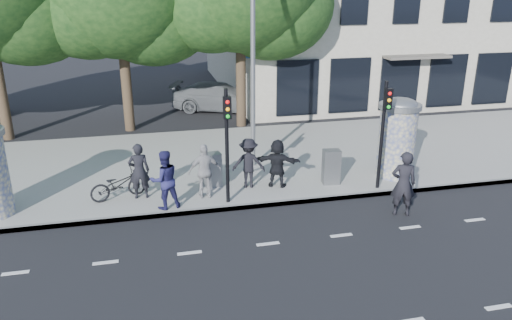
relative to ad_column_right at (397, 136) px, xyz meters
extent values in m
plane|color=black|center=(-5.20, -4.70, -1.54)|extent=(120.00, 120.00, 0.00)
cube|color=gray|center=(-5.20, 2.80, -1.46)|extent=(40.00, 8.00, 0.15)
cube|color=slate|center=(-5.20, -1.15, -1.46)|extent=(40.00, 0.10, 0.16)
cube|color=silver|center=(-5.20, -3.30, -1.53)|extent=(32.00, 0.12, 0.01)
cylinder|color=beige|center=(0.00, 0.00, -0.24)|extent=(1.20, 1.20, 2.30)
cylinder|color=slate|center=(0.00, 0.00, 0.99)|extent=(1.36, 1.36, 0.16)
ellipsoid|color=slate|center=(0.00, 0.00, 1.07)|extent=(1.10, 1.10, 0.38)
cylinder|color=black|center=(-5.80, -0.85, 0.31)|extent=(0.11, 0.11, 3.40)
cube|color=black|center=(-5.80, -1.03, 1.51)|extent=(0.22, 0.14, 0.62)
cylinder|color=black|center=(-1.00, -0.85, 0.31)|extent=(0.11, 0.11, 3.40)
cube|color=black|center=(-1.00, -1.03, 1.51)|extent=(0.22, 0.14, 0.62)
cylinder|color=slate|center=(-4.40, 2.00, 2.61)|extent=(0.16, 0.16, 8.00)
cylinder|color=#38281C|center=(-8.70, 8.00, 0.67)|extent=(0.44, 0.44, 4.41)
cylinder|color=#38281C|center=(-3.70, 7.60, 0.76)|extent=(0.44, 0.44, 4.59)
cube|color=black|center=(6.80, 7.75, 0.06)|extent=(18.00, 0.10, 2.60)
cube|color=#59544C|center=(4.80, 7.40, 1.36)|extent=(3.20, 0.90, 0.12)
cube|color=#194C8C|center=(-2.70, 7.75, 1.66)|extent=(1.60, 0.06, 0.30)
imported|color=black|center=(-8.31, 0.04, -0.53)|extent=(0.63, 0.42, 1.71)
imported|color=#212050|center=(-7.61, -0.85, -0.52)|extent=(0.97, 0.83, 1.74)
imported|color=black|center=(-4.96, 0.14, -0.59)|extent=(1.15, 0.83, 1.60)
imported|color=#A0A0A3|center=(-6.40, -0.37, -0.55)|extent=(1.01, 0.61, 1.68)
imported|color=black|center=(-4.08, -0.03, -0.61)|extent=(1.53, 1.05, 1.55)
imported|color=black|center=(-1.07, -2.50, -0.58)|extent=(0.80, 0.64, 1.91)
imported|color=black|center=(-8.95, 0.13, -0.94)|extent=(1.10, 1.80, 0.89)
cube|color=slate|center=(-6.06, 0.45, -0.84)|extent=(0.59, 0.47, 1.10)
cube|color=slate|center=(-2.32, -0.18, -0.83)|extent=(0.58, 0.45, 1.12)
imported|color=slate|center=(-4.21, 10.62, -0.83)|extent=(3.46, 5.25, 1.41)
camera|label=1|loc=(-8.01, -14.18, 4.84)|focal=35.00mm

